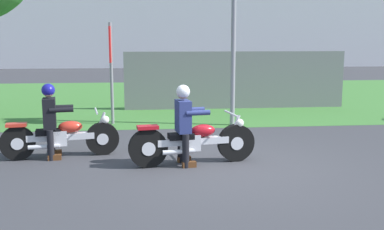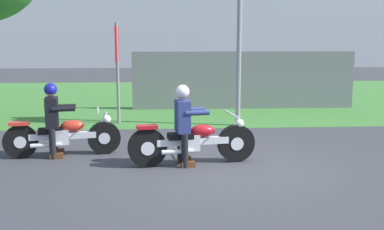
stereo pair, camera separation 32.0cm
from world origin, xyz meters
The scene contains 8 objects.
ground centered at (0.00, 0.00, 0.00)m, with size 120.00×120.00×0.00m, color #38383D.
grass_verge centered at (0.00, 9.46, 0.00)m, with size 60.00×12.00×0.01m, color #3D7533.
motorcycle_lead centered at (-0.49, 0.30, 0.41)m, with size 2.27×0.71×0.90m.
rider_lead centered at (-0.66, 0.28, 0.83)m, with size 0.60×0.52×1.42m.
motorcycle_follow centered at (-2.90, 1.02, 0.39)m, with size 2.14×0.70×0.87m.
rider_follow centered at (-3.07, 0.99, 0.81)m, with size 0.60×0.52×1.39m.
sign_banner centered at (-2.19, 4.30, 1.72)m, with size 0.08×0.60×2.60m.
fence_segment centered at (1.51, 6.58, 0.90)m, with size 7.00×0.06×1.80m, color slate.
Camera 2 is at (-0.98, -7.44, 2.21)m, focal length 42.24 mm.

